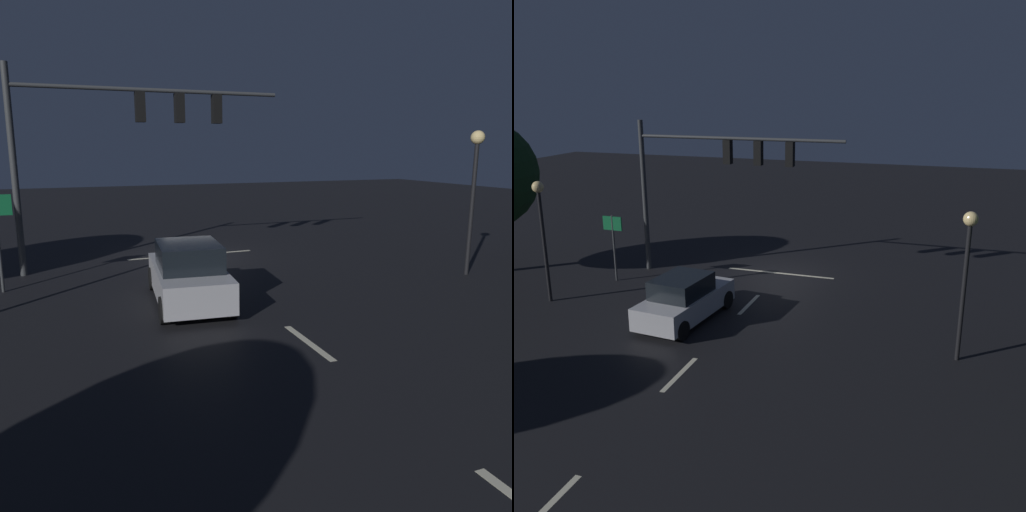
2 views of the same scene
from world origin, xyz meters
The scene contains 7 objects.
ground_plane centered at (0.00, 0.00, 0.00)m, with size 80.00×80.00×0.00m, color black.
traffic_signal_assembly centered at (2.72, 1.06, 4.90)m, with size 9.23×0.47×6.81m.
lane_dash_far centered at (0.00, 4.00, 0.00)m, with size 2.20×0.16×0.01m, color beige.
lane_dash_mid centered at (0.00, 10.00, 0.00)m, with size 2.20×0.16×0.01m, color beige.
stop_bar centered at (0.00, -0.13, 0.00)m, with size 5.00×0.16×0.01m, color beige.
car_approaching centered at (1.70, 6.15, 0.80)m, with size 2.28×4.50×1.70m.
street_lamp_left_kerb centered at (-7.82, 6.42, 3.34)m, with size 0.44×0.44×4.73m.
Camera 1 is at (4.98, 19.44, 4.17)m, focal length 35.98 mm.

